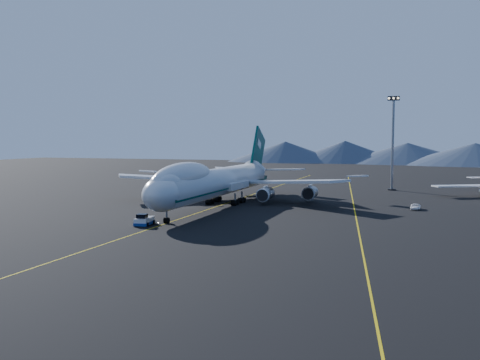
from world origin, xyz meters
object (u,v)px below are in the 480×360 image
(pushback_tug, at_px, (144,221))
(floodlight_mast, at_px, (393,143))
(service_van, at_px, (415,207))
(boeing_747, at_px, (218,181))

(pushback_tug, xyz_separation_m, floodlight_mast, (39.32, 82.35, 13.72))
(service_van, height_order, floodlight_mast, floodlight_mast)
(pushback_tug, bearing_deg, service_van, 31.15)
(service_van, relative_size, floodlight_mast, 0.16)
(pushback_tug, distance_m, floodlight_mast, 92.28)
(boeing_747, bearing_deg, floodlight_mast, 55.48)
(floodlight_mast, bearing_deg, pushback_tug, -115.53)
(pushback_tug, bearing_deg, floodlight_mast, 56.39)
(pushback_tug, xyz_separation_m, service_van, (46.61, 38.06, -0.04))
(boeing_747, distance_m, pushback_tug, 30.13)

